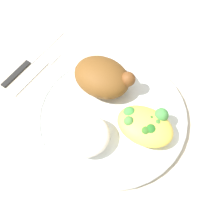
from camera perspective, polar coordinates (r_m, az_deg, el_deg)
name	(u,v)px	position (r m, az deg, el deg)	size (l,w,h in m)	color
ground_plane	(112,118)	(0.61, 0.00, -1.18)	(2.00, 2.00, 0.00)	beige
plate	(112,116)	(0.60, 0.00, -0.81)	(0.30, 0.30, 0.02)	white
roasted_chicken	(103,77)	(0.60, -1.75, 6.54)	(0.12, 0.09, 0.06)	brown
rice_pile	(87,136)	(0.55, -4.62, -4.42)	(0.08, 0.08, 0.04)	white
mac_cheese_with_broccoli	(146,124)	(0.56, 6.38, -2.32)	(0.11, 0.08, 0.04)	#E3C34B
fork	(39,71)	(0.68, -13.57, 7.56)	(0.03, 0.14, 0.01)	silver
knife	(28,62)	(0.70, -15.45, 9.07)	(0.03, 0.19, 0.01)	black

